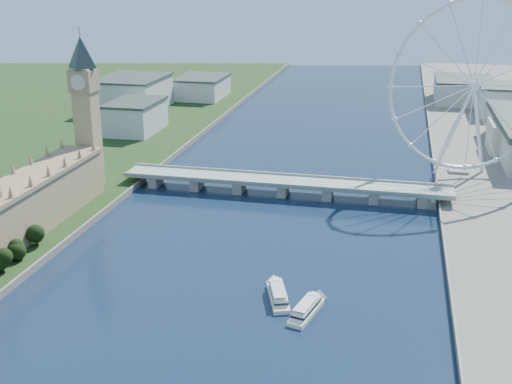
% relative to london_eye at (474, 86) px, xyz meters
% --- Properties ---
extents(big_ben, '(20.02, 20.02, 110.00)m').
position_rel_london_eye_xyz_m(big_ben, '(-247.98, -77.08, -0.95)').
color(big_ben, tan).
rests_on(big_ben, ground).
extents(westminster_bridge, '(220.00, 22.00, 9.50)m').
position_rel_london_eye_xyz_m(westminster_bridge, '(-119.98, -55.08, -60.89)').
color(westminster_bridge, gray).
rests_on(westminster_bridge, ground).
extents(london_eye, '(113.60, 39.12, 124.30)m').
position_rel_london_eye_xyz_m(london_eye, '(0.00, 0.00, 0.00)').
color(london_eye, silver).
rests_on(london_eye, ground).
extents(city_skyline, '(505.00, 280.00, 32.00)m').
position_rel_london_eye_xyz_m(city_skyline, '(-80.75, 205.00, -50.56)').
color(city_skyline, beige).
rests_on(city_skyline, ground).
extents(tour_boat_near, '(17.00, 31.32, 6.73)m').
position_rel_london_eye_xyz_m(tour_boat_near, '(-96.29, -199.58, -67.52)').
color(tour_boat_near, white).
rests_on(tour_boat_near, ground).
extents(tour_boat_far, '(14.46, 30.37, 6.50)m').
position_rel_london_eye_xyz_m(tour_boat_far, '(-81.81, -209.58, -67.52)').
color(tour_boat_far, white).
rests_on(tour_boat_far, ground).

